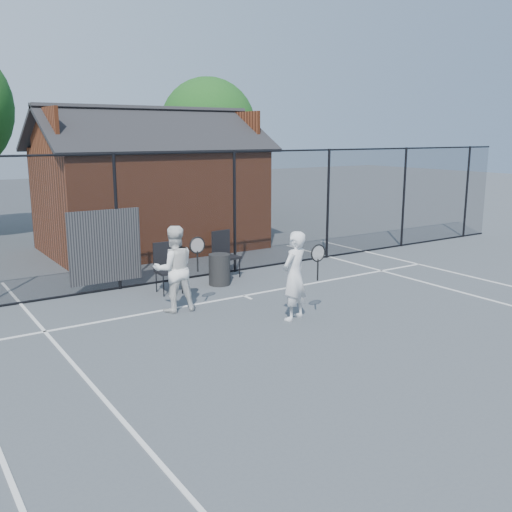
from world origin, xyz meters
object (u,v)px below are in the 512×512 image
clubhouse (151,195)px  player_front (294,276)px  player_back (174,269)px  chair_right (227,255)px  chair_left (169,269)px  waste_bin (220,269)px

clubhouse → player_front: size_ratio=3.90×
player_back → chair_right: size_ratio=1.54×
clubhouse → chair_left: clubhouse is taller
player_front → clubhouse: bearing=86.0°
clubhouse → player_front: (-0.55, -7.83, -0.77)m
chair_left → player_front: bearing=-65.5°
clubhouse → waste_bin: size_ratio=9.12×
clubhouse → chair_right: 4.53m
chair_left → chair_right: (1.75, 0.50, 0.01)m
player_front → waste_bin: size_ratio=2.34×
chair_right → waste_bin: bearing=-143.1°
clubhouse → player_front: clubhouse is taller
player_back → chair_right: bearing=38.3°
clubhouse → waste_bin: (-0.46, -4.90, -1.25)m
clubhouse → player_front: 7.89m
player_back → waste_bin: bearing=35.9°
chair_right → clubhouse: bearing=81.5°
chair_left → chair_right: size_ratio=0.98×
clubhouse → chair_left: bearing=-109.3°
clubhouse → chair_left: (-1.72, -4.90, -1.07)m
player_back → chair_left: size_ratio=1.58×
player_front → player_back: 2.35m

